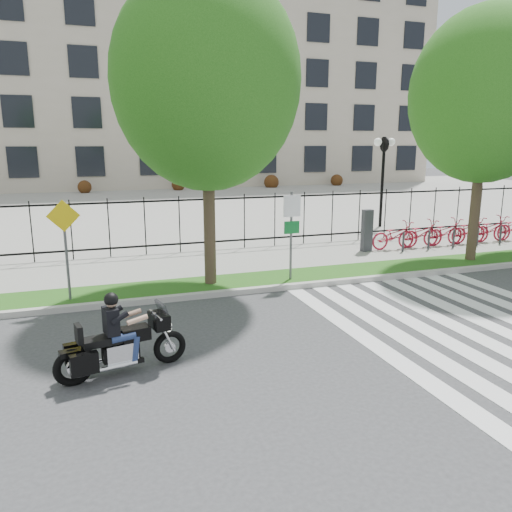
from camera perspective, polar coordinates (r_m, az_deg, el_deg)
name	(u,v)px	position (r m, az deg, el deg)	size (l,w,h in m)	color
ground	(271,359)	(9.55, 1.69, -11.66)	(120.00, 120.00, 0.00)	#363639
curb	(216,294)	(13.19, -4.58, -4.34)	(60.00, 0.20, 0.15)	#ABA8A1
grass_verge	(209,285)	(13.99, -5.44, -3.36)	(60.00, 1.50, 0.15)	#154C13
sidewalk	(190,265)	(16.35, -7.50, -1.04)	(60.00, 3.50, 0.15)	gray
plaza	(136,205)	(33.50, -13.55, 5.74)	(80.00, 34.00, 0.10)	gray
crosswalk_stripes	(478,328)	(12.00, 24.01, -7.56)	(5.70, 8.00, 0.01)	silver
iron_fence	(180,224)	(17.82, -8.73, 3.59)	(30.00, 0.06, 2.00)	black
office_building	(110,80)	(53.48, -16.34, 18.75)	(60.00, 21.90, 20.15)	#AA9D89
lamp_post_right	(384,160)	(24.02, 14.37, 10.61)	(1.06, 0.70, 4.25)	black
street_tree_1	(206,81)	(13.54, -5.68, 19.24)	(4.87, 4.87, 8.15)	#3A2A20
street_tree_2	(486,96)	(17.86, 24.79, 16.27)	(4.72, 4.72, 7.96)	#3A2A20
bike_share_station	(455,231)	(20.57, 21.83, 2.65)	(7.84, 0.88, 1.50)	#2D2D33
sign_pole_regulatory	(292,224)	(13.98, 4.08, 3.66)	(0.50, 0.09, 2.50)	#59595B
sign_pole_warning	(65,237)	(12.92, -20.99, 2.09)	(0.78, 0.09, 2.49)	#59595B
motorcycle_rider	(122,341)	(9.06, -15.12, -9.38)	(2.31, 0.93, 1.80)	black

